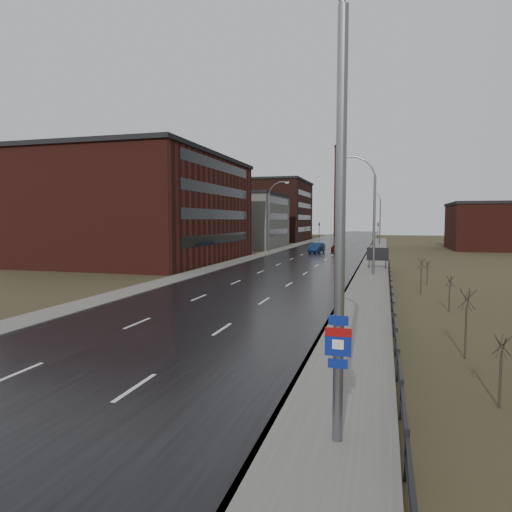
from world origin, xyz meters
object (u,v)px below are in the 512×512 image
Objects in this scene: streetlight_main at (326,187)px; car_near at (317,248)px; billboard at (378,255)px; car_far at (338,248)px.

car_near is (-9.14, 62.42, -5.24)m from streetlight_main.
car_far is (-6.78, 26.77, -0.96)m from billboard.
billboard is 27.63m from car_far.
streetlight_main reaches higher than car_far.
streetlight_main is at bearing -75.99° from car_near.
billboard is 0.59× the size of car_far.
billboard is at bearing -61.49° from car_near.
car_near reaches higher than car_far.
streetlight_main is 2.96× the size of car_far.
streetlight_main is 66.50m from car_far.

